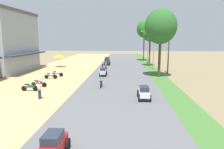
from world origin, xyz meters
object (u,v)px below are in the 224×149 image
at_px(median_tree_third, 144,29).
at_px(car_hatchback_red, 53,144).
at_px(parked_motorbike_nearest, 30,87).
at_px(median_tree_nearest, 161,27).
at_px(parked_motorbike_second, 39,83).
at_px(pedestrian_on_shoulder, 39,89).
at_px(car_van_charcoal, 107,61).
at_px(median_tree_second, 150,35).
at_px(parked_motorbike_fourth, 57,73).
at_px(streetlamp_near, 154,45).
at_px(motorbike_ahead_third, 106,67).
at_px(car_sedan_white, 144,92).
at_px(parked_motorbike_third, 51,75).
at_px(motorbike_ahead_second, 101,83).
at_px(motorbike_ahead_fourth, 103,65).
at_px(streetlamp_far, 144,42).
at_px(streetlamp_mid, 148,45).
at_px(car_hatchback_silver, 103,71).
at_px(utility_pole_near, 169,45).
at_px(vendor_umbrella, 59,56).

xyz_separation_m(median_tree_third, car_hatchback_red, (-8.00, -42.86, -7.12)).
xyz_separation_m(parked_motorbike_nearest, median_tree_nearest, (14.98, 9.24, 6.67)).
height_order(parked_motorbike_second, median_tree_nearest, median_tree_nearest).
bearing_deg(pedestrian_on_shoulder, car_van_charcoal, 80.76).
xyz_separation_m(median_tree_second, car_van_charcoal, (-8.72, 1.09, -5.35)).
bearing_deg(parked_motorbike_second, car_van_charcoal, 73.44).
relative_size(parked_motorbike_second, car_van_charcoal, 0.75).
relative_size(parked_motorbike_fourth, streetlamp_near, 0.23).
bearing_deg(parked_motorbike_second, motorbike_ahead_third, 61.78).
xyz_separation_m(car_van_charcoal, motorbike_ahead_third, (0.47, -8.25, -0.17)).
xyz_separation_m(car_sedan_white, car_van_charcoal, (-5.46, 24.54, 0.28)).
relative_size(pedestrian_on_shoulder, median_tree_nearest, 0.17).
bearing_deg(parked_motorbike_second, pedestrian_on_shoulder, -66.38).
height_order(parked_motorbike_nearest, parked_motorbike_third, same).
height_order(motorbike_ahead_second, motorbike_ahead_third, motorbike_ahead_third).
bearing_deg(parked_motorbike_nearest, car_van_charcoal, 74.26).
relative_size(car_van_charcoal, motorbike_ahead_fourth, 1.34).
xyz_separation_m(median_tree_nearest, streetlamp_far, (0.07, 24.85, -2.44)).
relative_size(parked_motorbike_second, median_tree_nearest, 0.19).
relative_size(pedestrian_on_shoulder, streetlamp_mid, 0.22).
height_order(car_hatchback_silver, motorbike_ahead_third, motorbike_ahead_third).
xyz_separation_m(parked_motorbike_third, median_tree_nearest, (15.17, 2.50, 6.67)).
height_order(streetlamp_near, car_hatchback_silver, streetlamp_near).
bearing_deg(motorbike_ahead_fourth, streetlamp_mid, 35.84).
xyz_separation_m(parked_motorbike_second, streetlamp_mid, (14.84, 23.11, 3.75)).
relative_size(car_sedan_white, motorbike_ahead_third, 1.26).
bearing_deg(car_sedan_white, streetlamp_mid, 83.08).
xyz_separation_m(pedestrian_on_shoulder, streetlamp_mid, (12.83, 27.70, 3.34)).
bearing_deg(motorbike_ahead_fourth, motorbike_ahead_third, -76.76).
distance_m(car_van_charcoal, motorbike_ahead_third, 8.27).
relative_size(pedestrian_on_shoulder, car_van_charcoal, 0.67).
xyz_separation_m(parked_motorbike_fourth, car_van_charcoal, (6.19, 13.80, 0.47)).
xyz_separation_m(parked_motorbike_third, motorbike_ahead_fourth, (5.96, 11.52, 0.02)).
height_order(streetlamp_mid, motorbike_ahead_third, streetlamp_mid).
height_order(streetlamp_mid, streetlamp_far, streetlamp_far).
height_order(car_hatchback_silver, car_van_charcoal, car_van_charcoal).
height_order(parked_motorbike_third, car_sedan_white, car_sedan_white).
xyz_separation_m(car_hatchback_red, motorbike_ahead_fourth, (-0.97, 30.13, -0.17)).
bearing_deg(parked_motorbike_second, motorbike_ahead_second, 3.39).
relative_size(parked_motorbike_third, motorbike_ahead_fourth, 1.00).
bearing_deg(median_tree_nearest, motorbike_ahead_second, -137.74).
relative_size(utility_pole_near, car_van_charcoal, 3.68).
bearing_deg(motorbike_ahead_third, median_tree_nearest, -30.42).
bearing_deg(median_tree_third, vendor_umbrella, -144.77).
bearing_deg(streetlamp_near, car_hatchback_silver, -141.48).
relative_size(parked_motorbike_third, median_tree_second, 0.23).
distance_m(utility_pole_near, motorbike_ahead_fourth, 13.22).
bearing_deg(motorbike_ahead_fourth, parked_motorbike_nearest, -107.53).
bearing_deg(streetlamp_near, motorbike_ahead_fourth, 165.66).
height_order(parked_motorbike_third, motorbike_ahead_second, motorbike_ahead_second).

